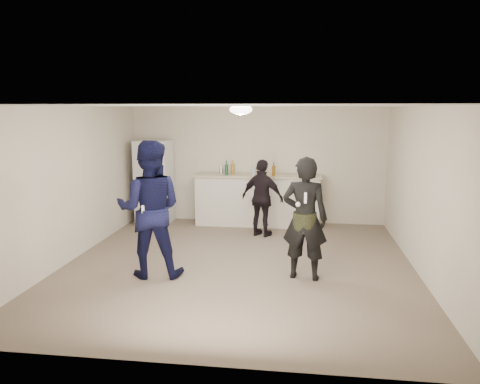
# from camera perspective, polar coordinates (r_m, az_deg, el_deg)

# --- Properties ---
(floor) EXTENTS (6.00, 6.00, 0.00)m
(floor) POSITION_cam_1_polar(r_m,az_deg,el_deg) (7.56, -0.20, -8.88)
(floor) COLOR #6B5B4C
(floor) RESTS_ON ground
(ceiling) EXTENTS (6.00, 6.00, 0.00)m
(ceiling) POSITION_cam_1_polar(r_m,az_deg,el_deg) (7.15, -0.21, 10.43)
(ceiling) COLOR silver
(ceiling) RESTS_ON wall_back
(wall_back) EXTENTS (6.00, 0.00, 6.00)m
(wall_back) POSITION_cam_1_polar(r_m,az_deg,el_deg) (10.20, 2.07, 3.28)
(wall_back) COLOR beige
(wall_back) RESTS_ON floor
(wall_front) EXTENTS (6.00, 0.00, 6.00)m
(wall_front) POSITION_cam_1_polar(r_m,az_deg,el_deg) (4.37, -5.56, -6.00)
(wall_front) COLOR beige
(wall_front) RESTS_ON floor
(wall_left) EXTENTS (0.00, 6.00, 6.00)m
(wall_left) POSITION_cam_1_polar(r_m,az_deg,el_deg) (8.09, -19.89, 0.90)
(wall_left) COLOR beige
(wall_left) RESTS_ON floor
(wall_right) EXTENTS (0.00, 6.00, 6.00)m
(wall_right) POSITION_cam_1_polar(r_m,az_deg,el_deg) (7.40, 21.39, 0.00)
(wall_right) COLOR beige
(wall_right) RESTS_ON floor
(counter) EXTENTS (2.60, 0.56, 1.05)m
(counter) POSITION_cam_1_polar(r_m,az_deg,el_deg) (9.98, 2.15, -1.08)
(counter) COLOR beige
(counter) RESTS_ON floor
(counter_top) EXTENTS (2.68, 0.64, 0.04)m
(counter_top) POSITION_cam_1_polar(r_m,az_deg,el_deg) (9.89, 2.17, 2.02)
(counter_top) COLOR beige
(counter_top) RESTS_ON counter
(fridge) EXTENTS (0.70, 0.70, 1.80)m
(fridge) POSITION_cam_1_polar(r_m,az_deg,el_deg) (10.30, -10.39, 1.22)
(fridge) COLOR silver
(fridge) RESTS_ON floor
(fridge_handle) EXTENTS (0.02, 0.02, 0.60)m
(fridge_handle) POSITION_cam_1_polar(r_m,az_deg,el_deg) (9.82, -9.57, 3.17)
(fridge_handle) COLOR silver
(fridge_handle) RESTS_ON fridge
(ceiling_dome) EXTENTS (0.36, 0.36, 0.16)m
(ceiling_dome) POSITION_cam_1_polar(r_m,az_deg,el_deg) (7.45, 0.10, 10.03)
(ceiling_dome) COLOR white
(ceiling_dome) RESTS_ON ceiling
(shaker) EXTENTS (0.08, 0.08, 0.17)m
(shaker) POSITION_cam_1_polar(r_m,az_deg,el_deg) (9.93, -2.30, 2.65)
(shaker) COLOR silver
(shaker) RESTS_ON counter_top
(man) EXTENTS (1.08, 0.89, 2.02)m
(man) POSITION_cam_1_polar(r_m,az_deg,el_deg) (6.98, -10.95, -2.08)
(man) COLOR #101345
(man) RESTS_ON floor
(woman) EXTENTS (0.72, 0.53, 1.80)m
(woman) POSITION_cam_1_polar(r_m,az_deg,el_deg) (6.82, 7.90, -3.22)
(woman) COLOR black
(woman) RESTS_ON floor
(camo_shorts) EXTENTS (0.34, 0.34, 0.28)m
(camo_shorts) POSITION_cam_1_polar(r_m,az_deg,el_deg) (6.83, 7.89, -3.62)
(camo_shorts) COLOR #2B3317
(camo_shorts) RESTS_ON woman
(spectator) EXTENTS (0.96, 0.68, 1.51)m
(spectator) POSITION_cam_1_polar(r_m,az_deg,el_deg) (9.07, 2.75, -0.76)
(spectator) COLOR black
(spectator) RESTS_ON floor
(remote_man) EXTENTS (0.04, 0.04, 0.15)m
(remote_man) POSITION_cam_1_polar(r_m,az_deg,el_deg) (6.71, -11.71, -2.23)
(remote_man) COLOR white
(remote_man) RESTS_ON man
(nunchuk_man) EXTENTS (0.07, 0.07, 0.07)m
(nunchuk_man) POSITION_cam_1_polar(r_m,az_deg,el_deg) (6.71, -10.64, -2.79)
(nunchuk_man) COLOR white
(nunchuk_man) RESTS_ON man
(remote_woman) EXTENTS (0.04, 0.04, 0.15)m
(remote_woman) POSITION_cam_1_polar(r_m,az_deg,el_deg) (6.50, 7.99, -0.71)
(remote_woman) COLOR white
(remote_woman) RESTS_ON woman
(nunchuk_woman) EXTENTS (0.07, 0.07, 0.07)m
(nunchuk_woman) POSITION_cam_1_polar(r_m,az_deg,el_deg) (6.55, 7.09, -1.50)
(nunchuk_woman) COLOR silver
(nunchuk_woman) RESTS_ON woman
(bottle_cluster) EXTENTS (1.06, 0.25, 0.23)m
(bottle_cluster) POSITION_cam_1_polar(r_m,az_deg,el_deg) (9.82, 0.66, 2.69)
(bottle_cluster) COLOR #123F25
(bottle_cluster) RESTS_ON counter_top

